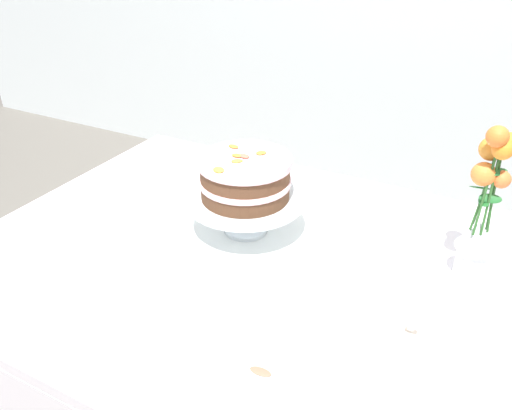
% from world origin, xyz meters
% --- Properties ---
extents(dining_table, '(1.40, 1.00, 0.74)m').
position_xyz_m(dining_table, '(0.00, -0.02, 0.65)').
color(dining_table, white).
rests_on(dining_table, ground).
extents(linen_napkin, '(0.36, 0.36, 0.00)m').
position_xyz_m(linen_napkin, '(-0.10, 0.08, 0.74)').
color(linen_napkin, white).
rests_on(linen_napkin, dining_table).
extents(cake_stand, '(0.29, 0.29, 0.10)m').
position_xyz_m(cake_stand, '(-0.10, 0.08, 0.82)').
color(cake_stand, silver).
rests_on(cake_stand, linen_napkin).
extents(layer_cake, '(0.22, 0.22, 0.11)m').
position_xyz_m(layer_cake, '(-0.10, 0.08, 0.89)').
color(layer_cake, brown).
rests_on(layer_cake, cake_stand).
extents(flower_vase, '(0.09, 0.09, 0.35)m').
position_xyz_m(flower_vase, '(0.42, 0.16, 0.90)').
color(flower_vase, silver).
rests_on(flower_vase, dining_table).
extents(teacup, '(0.13, 0.13, 0.06)m').
position_xyz_m(teacup, '(0.31, -0.10, 0.76)').
color(teacup, silver).
rests_on(teacup, dining_table).
extents(loose_petal_0, '(0.04, 0.02, 0.00)m').
position_xyz_m(loose_petal_0, '(0.15, -0.31, 0.74)').
color(loose_petal_0, '#E56B51').
rests_on(loose_petal_0, dining_table).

